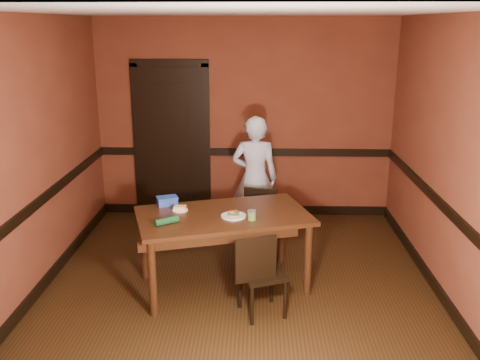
# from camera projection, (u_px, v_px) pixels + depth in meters

# --- Properties ---
(floor) EXTENTS (4.00, 4.50, 0.01)m
(floor) POSITION_uv_depth(u_px,v_px,m) (239.00, 288.00, 5.47)
(floor) COLOR black
(floor) RESTS_ON ground
(ceiling) EXTENTS (4.00, 4.50, 0.01)m
(ceiling) POSITION_uv_depth(u_px,v_px,m) (239.00, 12.00, 4.71)
(ceiling) COLOR silver
(ceiling) RESTS_ON ground
(wall_back) EXTENTS (4.00, 0.02, 2.70)m
(wall_back) POSITION_uv_depth(u_px,v_px,m) (245.00, 119.00, 7.25)
(wall_back) COLOR brown
(wall_back) RESTS_ON ground
(wall_front) EXTENTS (4.00, 0.02, 2.70)m
(wall_front) POSITION_uv_depth(u_px,v_px,m) (224.00, 261.00, 2.93)
(wall_front) COLOR brown
(wall_front) RESTS_ON ground
(wall_left) EXTENTS (0.02, 4.50, 2.70)m
(wall_left) POSITION_uv_depth(u_px,v_px,m) (32.00, 158.00, 5.15)
(wall_left) COLOR brown
(wall_left) RESTS_ON ground
(wall_right) EXTENTS (0.02, 4.50, 2.70)m
(wall_right) POSITION_uv_depth(u_px,v_px,m) (451.00, 162.00, 5.03)
(wall_right) COLOR brown
(wall_right) RESTS_ON ground
(dado_back) EXTENTS (4.00, 0.03, 0.10)m
(dado_back) POSITION_uv_depth(u_px,v_px,m) (244.00, 152.00, 7.36)
(dado_back) COLOR black
(dado_back) RESTS_ON ground
(dado_left) EXTENTS (0.03, 4.50, 0.10)m
(dado_left) POSITION_uv_depth(u_px,v_px,m) (38.00, 203.00, 5.28)
(dado_left) COLOR black
(dado_left) RESTS_ON ground
(dado_right) EXTENTS (0.03, 4.50, 0.10)m
(dado_right) POSITION_uv_depth(u_px,v_px,m) (444.00, 207.00, 5.15)
(dado_right) COLOR black
(dado_right) RESTS_ON ground
(baseboard_back) EXTENTS (4.00, 0.03, 0.12)m
(baseboard_back) POSITION_uv_depth(u_px,v_px,m) (244.00, 209.00, 7.60)
(baseboard_back) COLOR black
(baseboard_back) RESTS_ON ground
(baseboard_left) EXTENTS (0.03, 4.50, 0.12)m
(baseboard_left) POSITION_uv_depth(u_px,v_px,m) (47.00, 280.00, 5.52)
(baseboard_left) COLOR black
(baseboard_left) RESTS_ON ground
(baseboard_right) EXTENTS (0.03, 4.50, 0.12)m
(baseboard_right) POSITION_uv_depth(u_px,v_px,m) (435.00, 286.00, 5.39)
(baseboard_right) COLOR black
(baseboard_right) RESTS_ON ground
(door) EXTENTS (1.05, 0.07, 2.20)m
(door) POSITION_uv_depth(u_px,v_px,m) (172.00, 138.00, 7.32)
(door) COLOR black
(door) RESTS_ON ground
(dining_table) EXTENTS (1.88, 1.39, 0.79)m
(dining_table) POSITION_uv_depth(u_px,v_px,m) (224.00, 250.00, 5.41)
(dining_table) COLOR #331B0C
(dining_table) RESTS_ON floor
(chair_far) EXTENTS (0.46, 0.46, 0.81)m
(chair_far) POSITION_uv_depth(u_px,v_px,m) (264.00, 227.00, 5.99)
(chair_far) COLOR black
(chair_far) RESTS_ON floor
(chair_near) EXTENTS (0.50, 0.50, 0.82)m
(chair_near) POSITION_uv_depth(u_px,v_px,m) (262.00, 273.00, 4.89)
(chair_near) COLOR black
(chair_near) RESTS_ON floor
(person) EXTENTS (0.57, 0.38, 1.55)m
(person) POSITION_uv_depth(u_px,v_px,m) (255.00, 178.00, 6.58)
(person) COLOR silver
(person) RESTS_ON floor
(sandwich_plate) EXTENTS (0.24, 0.24, 0.06)m
(sandwich_plate) POSITION_uv_depth(u_px,v_px,m) (234.00, 215.00, 5.21)
(sandwich_plate) COLOR white
(sandwich_plate) RESTS_ON dining_table
(sauce_jar) EXTENTS (0.08, 0.08, 0.10)m
(sauce_jar) POSITION_uv_depth(u_px,v_px,m) (252.00, 215.00, 5.12)
(sauce_jar) COLOR #57873A
(sauce_jar) RESTS_ON dining_table
(cheese_saucer) EXTENTS (0.16, 0.16, 0.05)m
(cheese_saucer) POSITION_uv_depth(u_px,v_px,m) (180.00, 209.00, 5.38)
(cheese_saucer) COLOR white
(cheese_saucer) RESTS_ON dining_table
(food_tub) EXTENTS (0.25, 0.21, 0.09)m
(food_tub) POSITION_uv_depth(u_px,v_px,m) (167.00, 201.00, 5.54)
(food_tub) COLOR blue
(food_tub) RESTS_ON dining_table
(wrapped_veg) EXTENTS (0.23, 0.19, 0.07)m
(wrapped_veg) POSITION_uv_depth(u_px,v_px,m) (167.00, 221.00, 5.02)
(wrapped_veg) COLOR #164A24
(wrapped_veg) RESTS_ON dining_table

